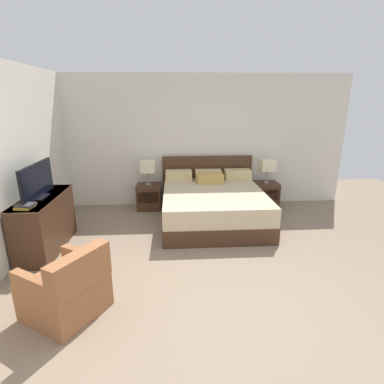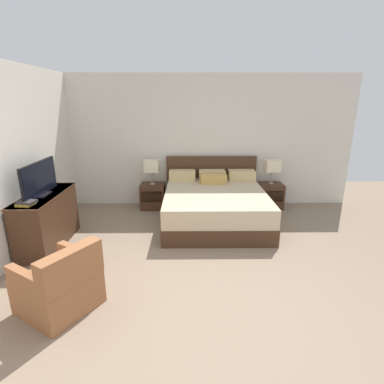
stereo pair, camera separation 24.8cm
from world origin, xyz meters
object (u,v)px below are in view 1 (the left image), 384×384
(dresser, at_px, (45,222))
(table_lamp_left, at_px, (148,167))
(armchair_by_window, at_px, (67,290))
(book_red_cover, at_px, (25,207))
(nightstand_left, at_px, (149,197))
(tv, at_px, (37,182))
(book_blue_cover, at_px, (26,205))
(nightstand_right, at_px, (266,194))
(table_lamp_right, at_px, (268,165))
(bed, at_px, (213,204))

(dresser, bearing_deg, table_lamp_left, 49.96)
(armchair_by_window, bearing_deg, table_lamp_left, 79.19)
(dresser, distance_m, book_red_cover, 0.64)
(nightstand_left, distance_m, tv, 2.36)
(book_blue_cover, bearing_deg, nightstand_right, 29.40)
(table_lamp_left, distance_m, dresser, 2.23)
(nightstand_left, relative_size, armchair_by_window, 0.54)
(nightstand_right, relative_size, book_blue_cover, 2.33)
(table_lamp_left, distance_m, book_red_cover, 2.58)
(table_lamp_right, bearing_deg, armchair_by_window, -133.78)
(nightstand_right, bearing_deg, tv, -155.84)
(bed, distance_m, table_lamp_right, 1.53)
(nightstand_left, relative_size, nightstand_right, 1.00)
(tv, bearing_deg, dresser, 92.69)
(table_lamp_right, height_order, book_blue_cover, table_lamp_right)
(tv, distance_m, book_blue_cover, 0.48)
(table_lamp_right, relative_size, tv, 0.51)
(nightstand_left, bearing_deg, tv, -129.12)
(nightstand_right, distance_m, table_lamp_right, 0.63)
(armchair_by_window, bearing_deg, book_blue_cover, 127.62)
(book_blue_cover, distance_m, armchair_by_window, 1.41)
(book_red_cover, bearing_deg, tv, 88.81)
(table_lamp_right, height_order, tv, tv)
(nightstand_left, bearing_deg, armchair_by_window, -100.81)
(book_red_cover, xyz_separation_m, book_blue_cover, (0.02, 0.00, 0.03))
(book_red_cover, bearing_deg, table_lamp_left, 56.87)
(nightstand_left, xyz_separation_m, nightstand_right, (2.44, 0.00, 0.00))
(bed, bearing_deg, armchair_by_window, -126.81)
(nightstand_right, bearing_deg, book_blue_cover, -150.60)
(tv, height_order, book_blue_cover, tv)
(bed, distance_m, table_lamp_left, 1.53)
(table_lamp_left, bearing_deg, book_blue_cover, -122.80)
(bed, xyz_separation_m, armchair_by_window, (-1.83, -2.44, -0.04))
(table_lamp_right, bearing_deg, nightstand_left, -179.97)
(dresser, bearing_deg, table_lamp_right, 23.49)
(tv, distance_m, book_red_cover, 0.49)
(nightstand_left, distance_m, dresser, 2.19)
(table_lamp_left, bearing_deg, book_red_cover, -123.13)
(nightstand_right, relative_size, tv, 0.53)
(table_lamp_left, bearing_deg, table_lamp_right, 0.00)
(dresser, bearing_deg, nightstand_left, 49.93)
(bed, height_order, table_lamp_right, bed)
(nightstand_left, height_order, armchair_by_window, armchair_by_window)
(nightstand_left, bearing_deg, bed, -31.13)
(nightstand_left, distance_m, book_blue_cover, 2.64)
(nightstand_right, xyz_separation_m, dresser, (-3.84, -1.67, 0.17))
(dresser, relative_size, armchair_by_window, 1.41)
(nightstand_right, distance_m, table_lamp_left, 2.52)
(nightstand_right, relative_size, table_lamp_right, 1.04)
(nightstand_left, bearing_deg, book_red_cover, -123.15)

